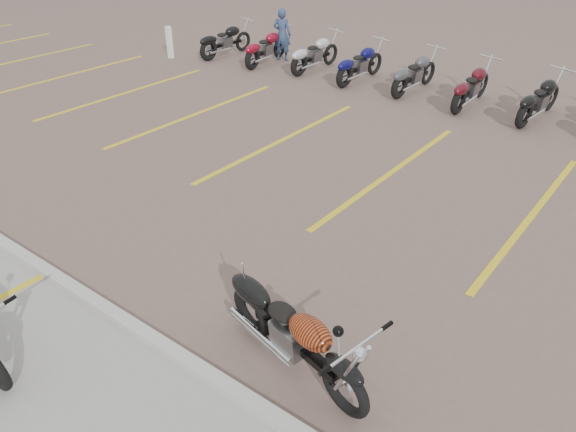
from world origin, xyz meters
name	(u,v)px	position (x,y,z in m)	size (l,w,h in m)	color
ground	(259,267)	(0.00, 0.00, 0.00)	(100.00, 100.00, 0.00)	brown
curb	(153,339)	(0.00, -2.00, 0.06)	(60.00, 0.18, 0.12)	#ADAAA3
parking_stripes	(391,173)	(0.00, 4.00, 0.00)	(38.00, 5.50, 0.01)	gold
flame_cruiser	(294,334)	(1.58, -1.23, 0.47)	(2.27, 0.68, 0.95)	black
person_a	(282,35)	(-6.82, 9.23, 0.80)	(0.58, 0.38, 1.60)	navy
bollard	(169,42)	(-9.87, 7.21, 0.50)	(0.15, 0.15, 1.00)	white
bg_bike_row	(471,85)	(-0.35, 8.67, 0.55)	(17.15, 2.00, 1.10)	black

